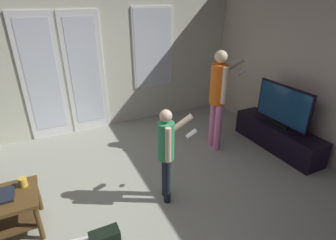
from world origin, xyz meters
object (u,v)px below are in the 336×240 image
at_px(cup_near_edge, 23,182).
at_px(tv_stand, 277,136).
at_px(flat_screen_tv, 283,106).
at_px(person_adult, 219,92).
at_px(person_child, 167,148).

bearing_deg(cup_near_edge, tv_stand, -0.77).
height_order(tv_stand, flat_screen_tv, flat_screen_tv).
xyz_separation_m(tv_stand, person_adult, (-0.90, 0.46, 0.75)).
relative_size(flat_screen_tv, cup_near_edge, 9.76).
height_order(flat_screen_tv, person_child, person_child).
relative_size(person_child, cup_near_edge, 11.76).
bearing_deg(person_adult, flat_screen_tv, -26.84).
distance_m(tv_stand, cup_near_edge, 3.66).
xyz_separation_m(flat_screen_tv, person_child, (-2.14, -0.31, -0.03)).
bearing_deg(tv_stand, person_child, -171.89).
relative_size(flat_screen_tv, person_child, 0.83).
xyz_separation_m(flat_screen_tv, person_adult, (-0.90, 0.46, 0.21)).
xyz_separation_m(tv_stand, person_child, (-2.14, -0.31, 0.51)).
bearing_deg(tv_stand, person_adult, 153.01).
relative_size(tv_stand, flat_screen_tv, 1.56).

